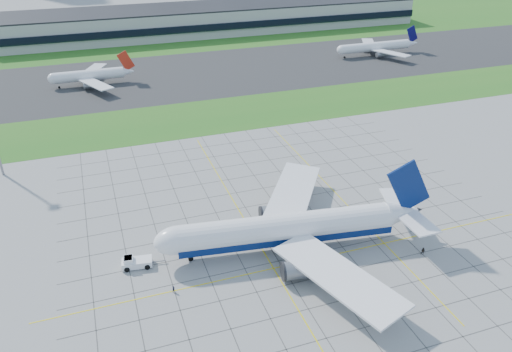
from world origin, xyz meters
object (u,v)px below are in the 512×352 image
Objects in this scene: crew_near at (174,289)px; distant_jet_1 at (90,75)px; crew_far at (423,251)px; distant_jet_2 at (376,47)px; pushback_tug at (135,262)px; airliner at (288,229)px.

crew_near is 146.01m from distant_jet_1.
distant_jet_2 reaches higher than crew_far.
crew_near is at bearing -134.29° from crew_far.
distant_jet_1 is (-64.33, 152.07, 3.51)m from crew_far.
pushback_tug is 198.52m from distant_jet_2.
distant_jet_2 is (109.30, 142.24, -1.06)m from airliner.
airliner is at bearing -22.97° from crew_near.
crew_far is at bearing -7.81° from pushback_tug.
distant_jet_1 is at bearing 98.61° from pushback_tug.
crew_near is 0.84× the size of crew_far.
distant_jet_2 reaches higher than pushback_tug.
crew_near is at bearing -132.75° from distant_jet_2.
airliner reaches higher than crew_near.
airliner is 1.41× the size of distant_jet_2.
distant_jet_2 is at bearing 51.52° from pushback_tug.
crew_far is 0.04× the size of distant_jet_2.
pushback_tug is 134.76m from distant_jet_1.
crew_far is (62.33, -17.37, -0.22)m from pushback_tug.
pushback_tug is 64.70m from crew_far.
crew_near is 201.98m from distant_jet_2.
distant_jet_2 is (143.37, 137.28, 3.30)m from pushback_tug.
crew_near is 56.39m from crew_far.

